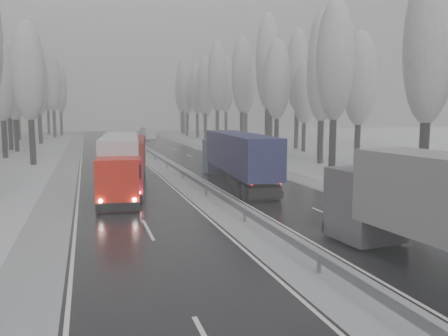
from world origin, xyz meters
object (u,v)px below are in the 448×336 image
truck_blue_box (236,155)px  truck_cream_box (244,148)px  truck_red_red (130,158)px  box_truck_distant (148,133)px  truck_red_white (120,159)px

truck_blue_box → truck_cream_box: size_ratio=1.18×
truck_blue_box → truck_red_red: truck_blue_box is taller
box_truck_distant → truck_red_white: truck_red_white is taller
truck_blue_box → truck_red_white: bearing=-176.7°
truck_cream_box → truck_red_white: bearing=-138.7°
box_truck_distant → truck_red_red: 60.25m
truck_cream_box → truck_red_white: truck_red_white is taller
box_truck_distant → truck_red_white: 62.96m
truck_blue_box → truck_cream_box: 11.86m
truck_blue_box → truck_red_red: size_ratio=1.13×
truck_blue_box → truck_red_red: (-8.28, 2.70, -0.30)m
box_truck_distant → truck_red_white: (-10.43, -62.08, 1.12)m
truck_cream_box → box_truck_distant: (-3.44, 51.29, -0.79)m
truck_blue_box → truck_cream_box: bearing=71.0°
truck_cream_box → box_truck_distant: truck_cream_box is taller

